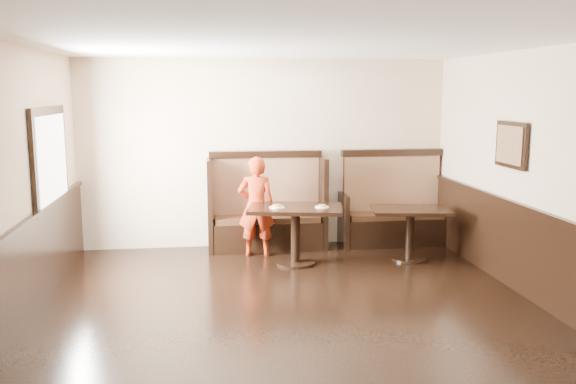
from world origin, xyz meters
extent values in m
plane|color=black|center=(0.00, 0.00, 0.00)|extent=(7.00, 7.00, 0.00)
plane|color=beige|center=(0.00, 3.50, 1.40)|extent=(5.50, 0.00, 5.50)
plane|color=beige|center=(0.00, -3.50, 1.40)|extent=(5.50, 0.00, 5.50)
plane|color=beige|center=(2.75, 0.00, 1.40)|extent=(0.00, 7.00, 7.00)
plane|color=white|center=(0.00, 0.00, 2.80)|extent=(7.00, 7.00, 0.00)
cube|color=black|center=(-2.72, 0.00, 0.50)|extent=(0.05, 6.90, 1.00)
cube|color=black|center=(2.72, 0.00, 0.50)|extent=(0.05, 6.90, 1.00)
cube|color=black|center=(-2.71, 1.90, 1.55)|extent=(0.05, 1.50, 1.20)
cube|color=white|center=(-2.69, 1.90, 1.55)|extent=(0.01, 1.30, 1.00)
cube|color=black|center=(2.71, 1.20, 1.70)|extent=(0.04, 0.70, 0.55)
cube|color=olive|center=(2.69, 1.20, 1.70)|extent=(0.01, 0.60, 0.45)
cube|color=black|center=(0.00, 3.22, 0.21)|extent=(1.60, 0.50, 0.42)
cube|color=#361E11|center=(0.00, 3.22, 0.46)|extent=(1.54, 0.46, 0.09)
cube|color=#4C110F|center=(0.00, 3.43, 0.90)|extent=(1.60, 0.12, 0.92)
cube|color=black|center=(0.00, 3.43, 1.40)|extent=(1.68, 0.16, 0.10)
cube|color=black|center=(-0.84, 3.32, 0.68)|extent=(0.07, 0.72, 1.36)
cube|color=black|center=(0.84, 3.32, 0.68)|extent=(0.07, 0.72, 1.36)
cube|color=black|center=(1.95, 3.22, 0.21)|extent=(1.50, 0.50, 0.42)
cube|color=#361E11|center=(1.95, 3.22, 0.46)|extent=(1.44, 0.46, 0.09)
cube|color=#4C110F|center=(1.95, 3.43, 0.90)|extent=(1.50, 0.12, 0.92)
cube|color=black|center=(1.95, 3.43, 1.40)|extent=(1.58, 0.16, 0.10)
cube|color=black|center=(1.16, 3.32, 0.40)|extent=(0.07, 0.72, 0.80)
cube|color=black|center=(2.74, 3.32, 0.40)|extent=(0.07, 0.72, 0.80)
cube|color=black|center=(0.30, 2.37, 0.77)|extent=(1.38, 1.01, 0.05)
cylinder|color=black|center=(0.30, 2.37, 0.37)|extent=(0.12, 0.12, 0.73)
cylinder|color=black|center=(0.30, 2.37, 0.02)|extent=(0.54, 0.54, 0.03)
cube|color=black|center=(1.91, 2.37, 0.71)|extent=(1.14, 0.84, 0.05)
cylinder|color=black|center=(1.91, 2.37, 0.34)|extent=(0.11, 0.11, 0.67)
cylinder|color=black|center=(1.91, 2.37, 0.01)|extent=(0.50, 0.50, 0.03)
imported|color=#AC2D12|center=(-0.19, 2.87, 0.71)|extent=(0.56, 0.40, 1.43)
cylinder|color=white|center=(0.04, 2.35, 0.80)|extent=(0.21, 0.21, 0.01)
cylinder|color=tan|center=(0.04, 2.35, 0.82)|extent=(0.13, 0.13, 0.02)
cylinder|color=#EABA54|center=(0.04, 2.35, 0.83)|extent=(0.11, 0.11, 0.01)
cylinder|color=white|center=(0.64, 2.28, 0.80)|extent=(0.19, 0.19, 0.01)
cylinder|color=tan|center=(0.64, 2.28, 0.81)|extent=(0.11, 0.11, 0.02)
cylinder|color=#EABA54|center=(0.64, 2.28, 0.82)|extent=(0.10, 0.10, 0.01)
camera|label=1|loc=(-0.89, -5.58, 2.33)|focal=38.00mm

